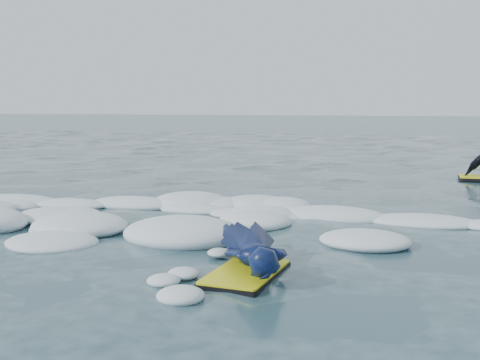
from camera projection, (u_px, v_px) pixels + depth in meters
The scene contains 3 objects.
ground at pixel (115, 235), 6.57m from camera, with size 120.00×120.00×0.00m, color #19323C.
foam_band at pixel (152, 217), 7.56m from camera, with size 12.00×3.10×0.30m, color white, non-canonical shape.
prone_woman_unit at pixel (252, 251), 5.11m from camera, with size 1.01×1.49×0.36m.
Camera 1 is at (2.93, -5.89, 1.44)m, focal length 45.00 mm.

